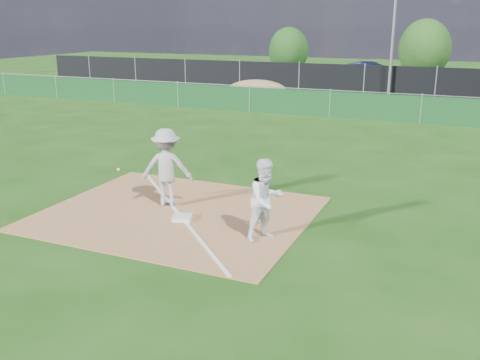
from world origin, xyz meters
name	(u,v)px	position (x,y,z in m)	size (l,w,h in m)	color
ground	(296,138)	(0.00, 10.00, 0.00)	(90.00, 90.00, 0.00)	#1A440E
infield_dirt	(178,213)	(0.00, 1.00, 0.01)	(6.00, 5.00, 0.02)	#9C6A3E
foul_line	(178,212)	(0.00, 1.00, 0.03)	(0.08, 7.00, 0.01)	white
green_fence	(330,104)	(0.00, 15.00, 0.60)	(44.00, 0.05, 1.20)	#103D19
dirt_mound	(257,90)	(-5.00, 18.50, 0.58)	(3.38, 2.60, 1.17)	#987449
black_fence	(364,81)	(0.00, 23.00, 0.90)	(46.00, 0.04, 1.80)	black
parking_lot	(377,87)	(0.00, 28.00, 0.01)	(46.00, 9.00, 0.01)	black
light_pole	(394,26)	(1.50, 22.70, 4.00)	(0.16, 0.16, 8.00)	slate
first_base	(183,218)	(0.32, 0.66, 0.06)	(0.41, 0.41, 0.09)	silver
play_at_first	(167,168)	(-0.48, 1.38, 0.96)	(2.08, 1.12, 1.87)	#AEADB0
runner	(266,200)	(2.42, 0.39, 0.85)	(0.83, 0.64, 1.70)	white
car_left	(287,73)	(-6.32, 27.65, 0.68)	(1.58, 3.93, 1.34)	#9DA0A4
car_mid	(370,74)	(-0.65, 28.44, 0.80)	(1.67, 4.78, 1.57)	#111333
car_right	(437,81)	(3.80, 26.89, 0.63)	(1.74, 4.28, 1.24)	black
tree_left	(289,50)	(-8.19, 33.42, 1.96)	(3.21, 3.21, 3.81)	#382316
tree_mid	(424,49)	(2.33, 33.46, 2.29)	(3.76, 3.76, 4.45)	#382316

